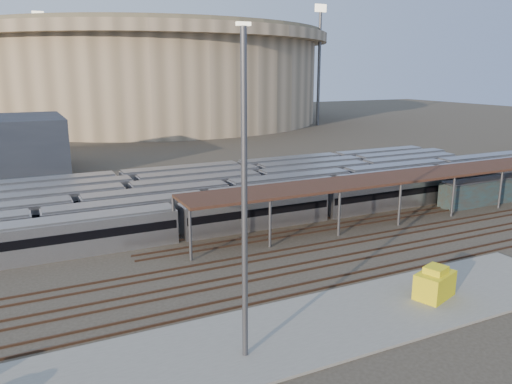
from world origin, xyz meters
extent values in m
plane|color=#383026|center=(0.00, 0.00, 0.00)|extent=(420.00, 420.00, 0.00)
cube|color=gray|center=(-5.00, -15.00, 0.10)|extent=(50.00, 9.00, 0.20)
cube|color=silver|center=(-7.17, 8.00, 1.80)|extent=(112.00, 2.90, 3.60)
cube|color=silver|center=(-2.18, 12.20, 1.80)|extent=(112.00, 2.90, 3.60)
cube|color=silver|center=(2.25, 16.40, 1.80)|extent=(112.00, 2.90, 3.60)
cube|color=silver|center=(-9.89, 20.60, 1.80)|extent=(112.00, 2.90, 3.60)
cube|color=silver|center=(-8.02, 24.80, 1.80)|extent=(112.00, 2.90, 3.60)
cube|color=silver|center=(-9.41, 29.00, 1.80)|extent=(112.00, 2.90, 3.60)
cylinder|color=#505055|center=(-8.00, 1.30, 2.50)|extent=(0.30, 0.30, 5.00)
cylinder|color=#505055|center=(-8.00, 6.70, 2.50)|extent=(0.30, 0.30, 5.00)
cylinder|color=#505055|center=(0.57, 1.30, 2.50)|extent=(0.30, 0.30, 5.00)
cylinder|color=#505055|center=(0.57, 6.70, 2.50)|extent=(0.30, 0.30, 5.00)
cylinder|color=#505055|center=(9.14, 1.30, 2.50)|extent=(0.30, 0.30, 5.00)
cylinder|color=#505055|center=(9.14, 6.70, 2.50)|extent=(0.30, 0.30, 5.00)
cylinder|color=#505055|center=(17.71, 1.30, 2.50)|extent=(0.30, 0.30, 5.00)
cylinder|color=#505055|center=(17.71, 6.70, 2.50)|extent=(0.30, 0.30, 5.00)
cylinder|color=#505055|center=(26.29, 1.30, 2.50)|extent=(0.30, 0.30, 5.00)
cylinder|color=#505055|center=(26.29, 6.70, 2.50)|extent=(0.30, 0.30, 5.00)
cylinder|color=#505055|center=(34.86, 1.30, 2.50)|extent=(0.30, 0.30, 5.00)
cylinder|color=#505055|center=(34.86, 6.70, 2.50)|extent=(0.30, 0.30, 5.00)
cylinder|color=#505055|center=(43.43, 6.70, 2.50)|extent=(0.30, 0.30, 5.00)
cube|color=#312114|center=(22.00, 4.00, 5.15)|extent=(60.00, 6.00, 0.30)
cube|color=#4C3323|center=(0.00, -1.75, 0.09)|extent=(170.00, 0.12, 0.18)
cube|color=#4C3323|center=(0.00, -0.25, 0.09)|extent=(170.00, 0.12, 0.18)
cube|color=#4C3323|center=(0.00, -5.75, 0.09)|extent=(170.00, 0.12, 0.18)
cube|color=#4C3323|center=(0.00, -4.25, 0.09)|extent=(170.00, 0.12, 0.18)
cube|color=#4C3323|center=(0.00, -9.75, 0.09)|extent=(170.00, 0.12, 0.18)
cube|color=#4C3323|center=(0.00, -8.25, 0.09)|extent=(170.00, 0.12, 0.18)
cylinder|color=tan|center=(25.00, 140.00, 14.00)|extent=(116.00, 116.00, 28.00)
cylinder|color=tan|center=(25.00, 140.00, 29.50)|extent=(124.00, 124.00, 3.00)
cylinder|color=#6B634C|center=(25.00, 140.00, 31.75)|extent=(120.00, 120.00, 1.50)
cylinder|color=#505055|center=(70.00, 100.00, 18.00)|extent=(1.00, 1.00, 36.00)
cube|color=#FFF2CC|center=(70.00, 100.00, 37.20)|extent=(4.00, 0.60, 2.40)
cylinder|color=#505055|center=(-10.00, 160.00, 18.00)|extent=(1.00, 1.00, 36.00)
cube|color=#FFF2CC|center=(-10.00, 160.00, 37.20)|extent=(4.00, 0.60, 2.40)
cube|color=#1E444B|center=(35.08, 4.00, 1.65)|extent=(14.18, 2.78, 3.31)
cylinder|color=#505055|center=(-10.31, -16.20, 10.19)|extent=(0.36, 0.36, 19.98)
cube|color=#FFF2CC|center=(-10.31, -16.20, 20.28)|extent=(0.80, 0.30, 0.20)
cube|color=yellow|center=(6.73, -15.23, 1.23)|extent=(3.80, 3.03, 2.07)
camera|label=1|loc=(-22.14, -42.04, 17.80)|focal=35.00mm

